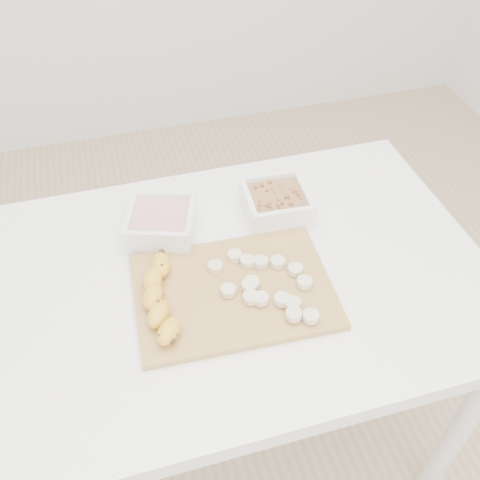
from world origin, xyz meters
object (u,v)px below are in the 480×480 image
object	(u,v)px
table	(244,300)
banana	(161,299)
bowl_yogurt	(162,223)
cutting_board	(233,291)
bowl_granola	(276,203)

from	to	relation	value
table	banana	bearing A→B (deg)	-163.03
table	bowl_yogurt	bearing A→B (deg)	132.73
bowl_yogurt	cutting_board	size ratio (longest dim) A/B	0.46
table	bowl_granola	distance (m)	0.23
cutting_board	banana	xyz separation A→B (m)	(-0.14, -0.00, 0.03)
table	banana	xyz separation A→B (m)	(-0.18, -0.05, 0.13)
bowl_yogurt	bowl_granola	world-z (taller)	same
table	bowl_yogurt	xyz separation A→B (m)	(-0.14, 0.15, 0.13)
bowl_granola	table	bearing A→B (deg)	-128.55
table	cutting_board	xyz separation A→B (m)	(-0.04, -0.05, 0.10)
bowl_yogurt	table	bearing A→B (deg)	-47.27
table	bowl_granola	world-z (taller)	bowl_granola
cutting_board	bowl_yogurt	bearing A→B (deg)	117.10
table	bowl_granola	xyz separation A→B (m)	(0.12, 0.15, 0.13)
cutting_board	banana	bearing A→B (deg)	-178.83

